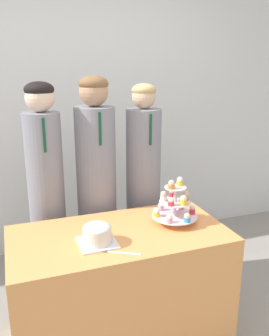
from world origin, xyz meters
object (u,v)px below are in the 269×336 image
(round_cake, at_px, (97,233))
(student_2, at_px, (143,193))
(student_0, at_px, (47,201))
(student_1, at_px, (97,195))
(cake_knife, at_px, (109,252))
(cupcake_stand, at_px, (175,204))

(round_cake, height_order, student_2, student_2)
(round_cake, bearing_deg, student_0, 107.55)
(student_0, relative_size, student_1, 0.98)
(cake_knife, xyz_separation_m, student_2, (0.49, 0.74, 0.02))
(student_0, height_order, student_2, student_0)
(cake_knife, distance_m, cupcake_stand, 0.55)
(student_0, bearing_deg, student_2, 0.00)
(round_cake, xyz_separation_m, student_1, (0.16, 0.63, -0.01))
(round_cake, relative_size, cake_knife, 0.88)
(cake_knife, bearing_deg, cupcake_stand, 53.21)
(cake_knife, bearing_deg, round_cake, 136.68)
(cupcake_stand, relative_size, student_0, 0.18)
(cupcake_stand, relative_size, student_1, 0.18)
(round_cake, height_order, student_1, student_1)
(cupcake_stand, bearing_deg, cake_knife, -156.47)
(round_cake, xyz_separation_m, cupcake_stand, (0.53, 0.10, 0.06))
(cupcake_stand, bearing_deg, round_cake, -168.77)
(cupcake_stand, bearing_deg, student_1, 124.95)
(student_1, height_order, student_2, student_1)
(round_cake, distance_m, cake_knife, 0.13)
(round_cake, relative_size, cupcake_stand, 0.70)
(cake_knife, distance_m, student_0, 0.78)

